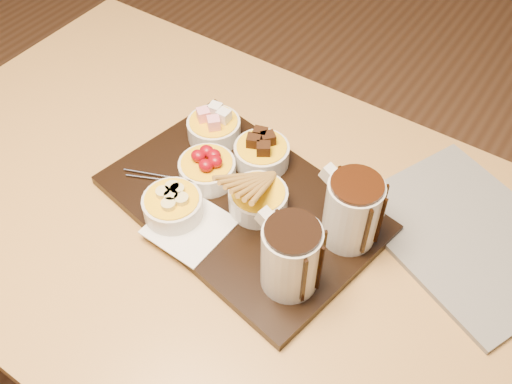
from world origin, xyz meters
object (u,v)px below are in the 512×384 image
Objects in this scene: bowl_strawberries at (207,171)px; newspaper at (468,235)px; dining_table at (204,234)px; serving_board at (242,204)px; pitcher_dark_chocolate at (291,258)px; pitcher_milk_chocolate at (352,212)px.

newspaper is at bearing 19.45° from bowl_strawberries.
serving_board is at bearing 22.02° from dining_table.
pitcher_dark_chocolate is (0.15, -0.09, 0.07)m from serving_board.
newspaper is (0.20, 0.25, -0.07)m from pitcher_dark_chocolate.
newspaper is (0.42, 0.19, 0.10)m from dining_table.
bowl_strawberries is 0.25m from pitcher_dark_chocolate.
pitcher_dark_chocolate reaches higher than dining_table.
serving_board is 0.20m from pitcher_milk_chocolate.
pitcher_dark_chocolate is 0.13m from pitcher_milk_chocolate.
pitcher_milk_chocolate is at bearing 85.60° from pitcher_dark_chocolate.
bowl_strawberries reaches higher than dining_table.
dining_table is 0.32m from pitcher_milk_chocolate.
bowl_strawberries is 0.30× the size of newspaper.
bowl_strawberries is at bearing -176.42° from serving_board.
dining_table is 2.61× the size of serving_board.
dining_table is 0.47m from newspaper.
serving_board is 0.38m from newspaper.
pitcher_milk_chocolate is (0.26, 0.03, 0.04)m from bowl_strawberries.
dining_table is at bearing -155.15° from pitcher_milk_chocolate.
bowl_strawberries reaches higher than serving_board.
pitcher_dark_chocolate is (0.22, -0.06, 0.18)m from dining_table.
newspaper is at bearing 35.21° from serving_board.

